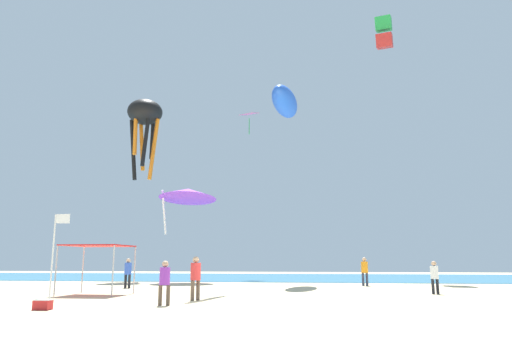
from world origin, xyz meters
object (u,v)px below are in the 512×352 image
object	(u,v)px
person_central	(196,274)
kite_box_green	(384,32)
person_leftmost	(165,279)
person_rightmost	(128,271)
cooler_box	(43,305)
person_far_shore	(434,275)
kite_delta_purple	(188,194)
person_near_tent	(365,269)
kite_octopus_black	(145,116)
canopy_tent	(98,248)
kite_diamond_pink	(249,115)
banner_flag	(55,250)
kite_inflatable_blue	(285,102)

from	to	relation	value
person_central	kite_box_green	size ratio (longest dim) A/B	0.53
person_leftmost	person_rightmost	bearing A→B (deg)	-73.06
cooler_box	kite_box_green	distance (m)	40.41
person_rightmost	person_far_shore	bearing A→B (deg)	13.39
kite_box_green	kite_delta_purple	bearing A→B (deg)	37.39
person_near_tent	kite_octopus_black	world-z (taller)	kite_octopus_black
canopy_tent	person_central	xyz separation A→B (m)	(5.81, -2.62, -1.22)
person_central	kite_delta_purple	size ratio (longest dim) A/B	0.38
person_near_tent	kite_diamond_pink	size ratio (longest dim) A/B	0.77
banner_flag	person_central	bearing A→B (deg)	36.52
person_rightmost	kite_diamond_pink	bearing A→B (deg)	98.60
canopy_tent	kite_octopus_black	xyz separation A→B (m)	(-5.06, 17.60, 12.72)
kite_box_green	person_leftmost	bearing A→B (deg)	78.76
cooler_box	kite_inflatable_blue	bearing A→B (deg)	71.30
person_far_shore	banner_flag	distance (m)	17.83
kite_box_green	kite_octopus_black	xyz separation A→B (m)	(-22.71, -3.94, -8.80)
person_central	cooler_box	size ratio (longest dim) A/B	3.22
kite_inflatable_blue	kite_box_green	bearing A→B (deg)	137.71
person_leftmost	kite_octopus_black	xyz separation A→B (m)	(-10.34, 22.58, 14.05)
cooler_box	kite_delta_purple	world-z (taller)	kite_delta_purple
person_rightmost	banner_flag	distance (m)	11.80
kite_delta_purple	kite_inflatable_blue	size ratio (longest dim) A/B	0.78
kite_delta_purple	kite_octopus_black	bearing A→B (deg)	148.59
person_near_tent	banner_flag	size ratio (longest dim) A/B	0.56
kite_octopus_black	person_near_tent	bearing A→B (deg)	-81.42
person_rightmost	kite_inflatable_blue	bearing A→B (deg)	60.44
canopy_tent	kite_box_green	size ratio (longest dim) A/B	0.85
person_rightmost	kite_box_green	xyz separation A→B (m)	(18.44, 15.93, 22.76)
banner_flag	kite_diamond_pink	world-z (taller)	kite_diamond_pink
kite_inflatable_blue	person_central	bearing A→B (deg)	-5.37
banner_flag	canopy_tent	bearing A→B (deg)	102.31
kite_diamond_pink	person_leftmost	bearing A→B (deg)	114.87
kite_inflatable_blue	person_near_tent	bearing A→B (deg)	70.53
kite_inflatable_blue	kite_octopus_black	world-z (taller)	kite_octopus_black
canopy_tent	person_far_shore	distance (m)	17.06
person_near_tent	kite_inflatable_blue	size ratio (longest dim) A/B	0.30
canopy_tent	person_leftmost	world-z (taller)	canopy_tent
banner_flag	kite_inflatable_blue	world-z (taller)	kite_inflatable_blue
person_central	kite_box_green	xyz separation A→B (m)	(11.83, 24.16, 22.74)
person_rightmost	person_far_shore	size ratio (longest dim) A/B	1.10
kite_diamond_pink	kite_octopus_black	world-z (taller)	kite_diamond_pink
person_far_shore	kite_delta_purple	bearing A→B (deg)	-64.99
canopy_tent	banner_flag	xyz separation A→B (m)	(1.30, -5.96, -0.24)
person_rightmost	kite_inflatable_blue	xyz separation A→B (m)	(9.27, 7.27, 13.02)
banner_flag	kite_inflatable_blue	distance (m)	23.48
banner_flag	kite_box_green	distance (m)	38.69
person_rightmost	cooler_box	world-z (taller)	person_rightmost
canopy_tent	person_central	world-z (taller)	canopy_tent
person_far_shore	kite_box_green	world-z (taller)	kite_box_green
canopy_tent	kite_inflatable_blue	bearing A→B (deg)	56.66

